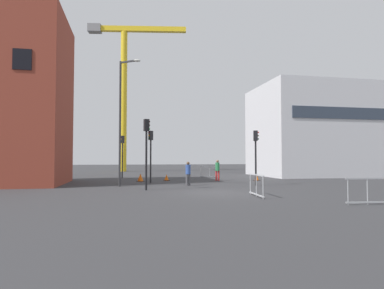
{
  "coord_description": "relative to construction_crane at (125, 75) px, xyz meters",
  "views": [
    {
      "loc": [
        -4.9,
        -17.34,
        1.87
      ],
      "look_at": [
        0.0,
        7.31,
        2.89
      ],
      "focal_mm": 31.11,
      "sensor_mm": 36.0,
      "label": 1
    }
  ],
  "objects": [
    {
      "name": "office_block",
      "position": [
        20.58,
        -15.13,
        -8.8
      ],
      "size": [
        13.34,
        9.29,
        9.44
      ],
      "color": "silver",
      "rests_on": "ground"
    },
    {
      "name": "construction_crane",
      "position": [
        0.0,
        0.0,
        0.0
      ],
      "size": [
        13.78,
        3.09,
        20.74
      ],
      "color": "yellow",
      "rests_on": "ground"
    },
    {
      "name": "traffic_light_island",
      "position": [
        -0.14,
        -15.64,
        -10.86
      ],
      "size": [
        0.37,
        0.37,
        3.96
      ],
      "color": "#232326",
      "rests_on": "ground"
    },
    {
      "name": "traffic_cone_striped",
      "position": [
        1.34,
        -20.52,
        -13.22
      ],
      "size": [
        0.63,
        0.63,
        0.64
      ],
      "color": "black",
      "rests_on": "ground"
    },
    {
      "name": "streetlamp_tall",
      "position": [
        -0.07,
        -25.11,
        -8.74
      ],
      "size": [
        1.35,
        0.95,
        8.32
      ],
      "color": "#2D2D30",
      "rests_on": "ground"
    },
    {
      "name": "traffic_light_crosswalk",
      "position": [
        8.85,
        -26.11,
        -11.0
      ],
      "size": [
        0.39,
        0.32,
        3.74
      ],
      "color": "black",
      "rests_on": "ground"
    },
    {
      "name": "safety_barrier_rear",
      "position": [
        9.69,
        -35.66,
        -12.96
      ],
      "size": [
        1.84,
        0.21,
        1.08
      ],
      "color": "#9EA0A5",
      "rests_on": "ground"
    },
    {
      "name": "safety_barrier_front",
      "position": [
        6.42,
        -32.12,
        -12.96
      ],
      "size": [
        0.25,
        2.24,
        1.08
      ],
      "color": "#B2B5BA",
      "rests_on": "ground"
    },
    {
      "name": "traffic_cone_on_verge",
      "position": [
        3.52,
        -19.82,
        -13.29
      ],
      "size": [
        0.51,
        0.51,
        0.52
      ],
      "color": "black",
      "rests_on": "ground"
    },
    {
      "name": "traffic_light_far",
      "position": [
        2.03,
        -22.18,
        -10.88
      ],
      "size": [
        0.39,
        0.34,
        3.93
      ],
      "color": "#232326",
      "rests_on": "ground"
    },
    {
      "name": "pedestrian_waiting",
      "position": [
        7.65,
        -20.75,
        -12.52
      ],
      "size": [
        0.34,
        0.34,
        1.72
      ],
      "color": "red",
      "rests_on": "ground"
    },
    {
      "name": "traffic_cone_orange",
      "position": [
        10.88,
        -21.27,
        -13.29
      ],
      "size": [
        0.49,
        0.49,
        0.5
      ],
      "color": "black",
      "rests_on": "ground"
    },
    {
      "name": "traffic_light_corner",
      "position": [
        1.37,
        -27.82,
        -10.75
      ],
      "size": [
        0.39,
        0.32,
        4.15
      ],
      "color": "black",
      "rests_on": "ground"
    },
    {
      "name": "ground",
      "position": [
        5.1,
        -30.05,
        -13.52
      ],
      "size": [
        160.0,
        160.0,
        0.0
      ],
      "primitive_type": "plane",
      "color": "#333335"
    },
    {
      "name": "safety_barrier_right_run",
      "position": [
        8.17,
        -16.12,
        -12.96
      ],
      "size": [
        1.95,
        0.15,
        1.08
      ],
      "color": "gray",
      "rests_on": "ground"
    },
    {
      "name": "pedestrian_walking",
      "position": [
        4.35,
        -25.16,
        -12.58
      ],
      "size": [
        0.34,
        0.34,
        1.62
      ],
      "color": "#4C4C51",
      "rests_on": "ground"
    }
  ]
}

